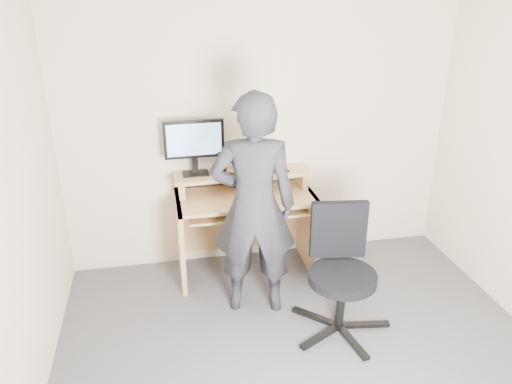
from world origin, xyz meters
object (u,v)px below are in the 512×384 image
object	(u,v)px
desk	(244,213)
office_chair	(341,266)
monitor	(194,143)
person	(254,207)

from	to	relation	value
desk	office_chair	xyz separation A→B (m)	(0.55, -0.99, -0.03)
office_chair	monitor	bearing A→B (deg)	139.51
office_chair	desk	bearing A→B (deg)	127.01
office_chair	person	world-z (taller)	person
monitor	office_chair	world-z (taller)	monitor
monitor	person	world-z (taller)	person
monitor	office_chair	bearing A→B (deg)	-49.66
desk	office_chair	size ratio (longest dim) A/B	1.26
desk	office_chair	world-z (taller)	office_chair
monitor	person	xyz separation A→B (m)	(0.37, -0.71, -0.31)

